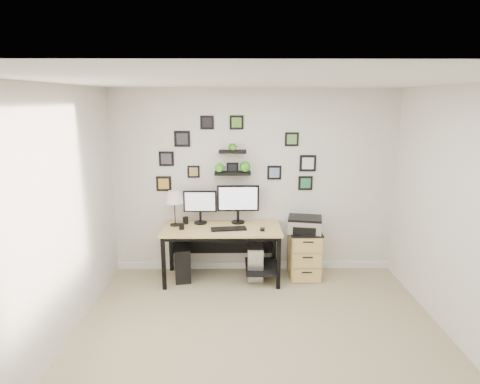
{
  "coord_description": "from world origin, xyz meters",
  "views": [
    {
      "loc": [
        -0.25,
        -3.54,
        2.46
      ],
      "look_at": [
        -0.2,
        1.83,
        1.2
      ],
      "focal_mm": 30.0,
      "sensor_mm": 36.0,
      "label": 1
    }
  ],
  "objects_px": {
    "pc_tower_black": "(183,262)",
    "monitor_right": "(238,201)",
    "file_cabinet": "(304,253)",
    "pc_tower_grey": "(255,260)",
    "table_lamp": "(174,198)",
    "desk": "(224,235)",
    "mug": "(182,226)",
    "printer": "(305,224)",
    "monitor_left": "(200,204)"
  },
  "relations": [
    {
      "from": "printer",
      "to": "pc_tower_grey",
      "type": "bearing_deg",
      "value": 178.09
    },
    {
      "from": "desk",
      "to": "printer",
      "type": "xyz_separation_m",
      "value": [
        1.1,
        0.03,
        0.15
      ]
    },
    {
      "from": "mug",
      "to": "file_cabinet",
      "type": "bearing_deg",
      "value": 5.29
    },
    {
      "from": "table_lamp",
      "to": "printer",
      "type": "relative_size",
      "value": 0.96
    },
    {
      "from": "printer",
      "to": "monitor_right",
      "type": "bearing_deg",
      "value": 170.91
    },
    {
      "from": "desk",
      "to": "printer",
      "type": "bearing_deg",
      "value": 1.34
    },
    {
      "from": "table_lamp",
      "to": "pc_tower_black",
      "type": "bearing_deg",
      "value": -31.44
    },
    {
      "from": "pc_tower_black",
      "to": "monitor_right",
      "type": "bearing_deg",
      "value": 3.79
    },
    {
      "from": "monitor_right",
      "to": "table_lamp",
      "type": "distance_m",
      "value": 0.88
    },
    {
      "from": "monitor_right",
      "to": "file_cabinet",
      "type": "bearing_deg",
      "value": -6.99
    },
    {
      "from": "desk",
      "to": "monitor_right",
      "type": "height_order",
      "value": "monitor_right"
    },
    {
      "from": "file_cabinet",
      "to": "mug",
      "type": "bearing_deg",
      "value": -174.71
    },
    {
      "from": "pc_tower_black",
      "to": "pc_tower_grey",
      "type": "relative_size",
      "value": 0.96
    },
    {
      "from": "table_lamp",
      "to": "file_cabinet",
      "type": "height_order",
      "value": "table_lamp"
    },
    {
      "from": "desk",
      "to": "table_lamp",
      "type": "xyz_separation_m",
      "value": [
        -0.68,
        0.08,
        0.51
      ]
    },
    {
      "from": "monitor_left",
      "to": "printer",
      "type": "distance_m",
      "value": 1.47
    },
    {
      "from": "monitor_right",
      "to": "pc_tower_black",
      "type": "height_order",
      "value": "monitor_right"
    },
    {
      "from": "table_lamp",
      "to": "printer",
      "type": "height_order",
      "value": "table_lamp"
    },
    {
      "from": "desk",
      "to": "file_cabinet",
      "type": "relative_size",
      "value": 2.39
    },
    {
      "from": "pc_tower_black",
      "to": "file_cabinet",
      "type": "xyz_separation_m",
      "value": [
        1.7,
        0.04,
        0.1
      ]
    },
    {
      "from": "table_lamp",
      "to": "file_cabinet",
      "type": "bearing_deg",
      "value": -0.69
    },
    {
      "from": "mug",
      "to": "pc_tower_grey",
      "type": "relative_size",
      "value": 0.17
    },
    {
      "from": "mug",
      "to": "pc_tower_black",
      "type": "distance_m",
      "value": 0.57
    },
    {
      "from": "monitor_right",
      "to": "printer",
      "type": "relative_size",
      "value": 1.15
    },
    {
      "from": "monitor_left",
      "to": "printer",
      "type": "relative_size",
      "value": 0.93
    },
    {
      "from": "table_lamp",
      "to": "mug",
      "type": "relative_size",
      "value": 5.87
    },
    {
      "from": "table_lamp",
      "to": "file_cabinet",
      "type": "distance_m",
      "value": 1.97
    },
    {
      "from": "monitor_left",
      "to": "table_lamp",
      "type": "height_order",
      "value": "table_lamp"
    },
    {
      "from": "monitor_left",
      "to": "monitor_right",
      "type": "xyz_separation_m",
      "value": [
        0.53,
        0.01,
        0.05
      ]
    },
    {
      "from": "desk",
      "to": "monitor_left",
      "type": "distance_m",
      "value": 0.55
    },
    {
      "from": "mug",
      "to": "printer",
      "type": "relative_size",
      "value": 0.16
    },
    {
      "from": "monitor_right",
      "to": "file_cabinet",
      "type": "relative_size",
      "value": 0.87
    },
    {
      "from": "mug",
      "to": "monitor_left",
      "type": "bearing_deg",
      "value": 48.06
    },
    {
      "from": "table_lamp",
      "to": "mug",
      "type": "xyz_separation_m",
      "value": [
        0.11,
        -0.18,
        -0.35
      ]
    },
    {
      "from": "mug",
      "to": "pc_tower_grey",
      "type": "xyz_separation_m",
      "value": [
        1.0,
        0.15,
        -0.55
      ]
    },
    {
      "from": "mug",
      "to": "printer",
      "type": "distance_m",
      "value": 1.68
    },
    {
      "from": "file_cabinet",
      "to": "printer",
      "type": "height_order",
      "value": "printer"
    },
    {
      "from": "desk",
      "to": "pc_tower_black",
      "type": "height_order",
      "value": "desk"
    },
    {
      "from": "desk",
      "to": "file_cabinet",
      "type": "height_order",
      "value": "desk"
    },
    {
      "from": "mug",
      "to": "printer",
      "type": "xyz_separation_m",
      "value": [
        1.67,
        0.12,
        -0.02
      ]
    },
    {
      "from": "monitor_right",
      "to": "pc_tower_grey",
      "type": "bearing_deg",
      "value": -27.04
    },
    {
      "from": "file_cabinet",
      "to": "pc_tower_black",
      "type": "bearing_deg",
      "value": -178.73
    },
    {
      "from": "pc_tower_grey",
      "to": "table_lamp",
      "type": "bearing_deg",
      "value": 178.37
    },
    {
      "from": "monitor_right",
      "to": "mug",
      "type": "bearing_deg",
      "value": -160.37
    },
    {
      "from": "desk",
      "to": "pc_tower_grey",
      "type": "xyz_separation_m",
      "value": [
        0.43,
        0.05,
        -0.39
      ]
    },
    {
      "from": "monitor_left",
      "to": "file_cabinet",
      "type": "xyz_separation_m",
      "value": [
        1.45,
        -0.1,
        -0.69
      ]
    },
    {
      "from": "desk",
      "to": "monitor_left",
      "type": "height_order",
      "value": "monitor_left"
    },
    {
      "from": "pc_tower_black",
      "to": "printer",
      "type": "bearing_deg",
      "value": -7.14
    },
    {
      "from": "mug",
      "to": "pc_tower_black",
      "type": "bearing_deg",
      "value": 97.25
    },
    {
      "from": "monitor_left",
      "to": "mug",
      "type": "bearing_deg",
      "value": -131.94
    }
  ]
}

